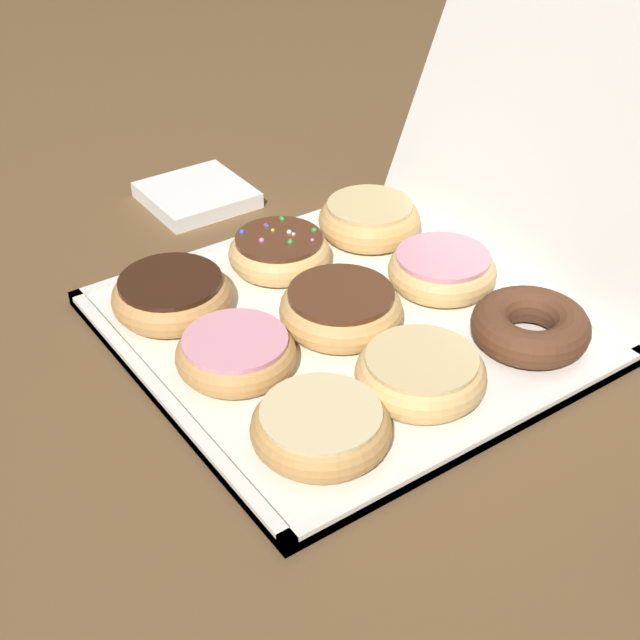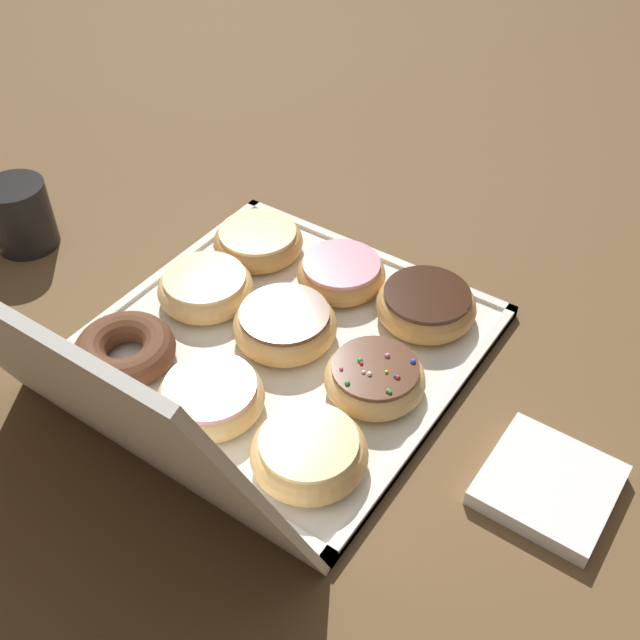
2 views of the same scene
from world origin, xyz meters
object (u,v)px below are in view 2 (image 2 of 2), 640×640
Objects in this scene: glazed_ring_donut_2 at (258,241)px; chocolate_cake_ring_donut_8 at (125,350)px; glazed_ring_donut_6 at (309,452)px; napkin_stack at (548,485)px; sprinkle_donut_3 at (375,378)px; pink_frosted_donut_7 at (207,394)px; coffee_mug at (18,213)px; chocolate_frosted_donut_4 at (282,323)px; pink_frosted_donut_1 at (342,273)px; chocolate_frosted_donut_0 at (426,305)px; glazed_ring_donut_5 at (206,287)px; donut_box at (283,343)px.

glazed_ring_donut_2 is 1.04× the size of chocolate_cake_ring_donut_8.
glazed_ring_donut_6 is 0.96× the size of napkin_stack.
pink_frosted_donut_7 is at bearing 41.91° from sprinkle_donut_3.
glazed_ring_donut_2 is at bearing -89.59° from chocolate_cake_ring_donut_8.
chocolate_cake_ring_donut_8 is 1.12× the size of coffee_mug.
glazed_ring_donut_6 is at bearing 28.89° from napkin_stack.
napkin_stack is at bearing 163.89° from glazed_ring_donut_2.
napkin_stack is (-0.33, 0.02, -0.02)m from chocolate_frosted_donut_4.
sprinkle_donut_3 is 0.97× the size of chocolate_cake_ring_donut_8.
pink_frosted_donut_1 and glazed_ring_donut_2 have the same top height.
glazed_ring_donut_6 is (-0.01, 0.25, 0.00)m from chocolate_frosted_donut_0.
glazed_ring_donut_6 is (-0.25, 0.13, 0.00)m from glazed_ring_donut_5.
coffee_mug reaches higher than glazed_ring_donut_2.
chocolate_frosted_donut_4 is (0.12, 0.12, 0.00)m from chocolate_frosted_donut_0.
sprinkle_donut_3 is (-0.13, 0.13, 0.00)m from pink_frosted_donut_1.
pink_frosted_donut_1 reaches higher than napkin_stack.
chocolate_cake_ring_donut_8 is 0.94× the size of napkin_stack.
pink_frosted_donut_1 is 0.92× the size of napkin_stack.
chocolate_frosted_donut_4 is (-0.12, 0.11, 0.00)m from glazed_ring_donut_2.
coffee_mug reaches higher than pink_frosted_donut_7.
pink_frosted_donut_7 is (0.13, 0.12, -0.00)m from sprinkle_donut_3.
pink_frosted_donut_1 is at bearing -45.69° from sprinkle_donut_3.
napkin_stack is at bearing 176.54° from chocolate_frosted_donut_4.
napkin_stack is at bearing 177.41° from glazed_ring_donut_5.
chocolate_cake_ring_donut_8 is 0.47m from napkin_stack.
napkin_stack is (-0.20, -0.11, -0.02)m from glazed_ring_donut_6.
chocolate_frosted_donut_0 is 0.17m from chocolate_frosted_donut_4.
glazed_ring_donut_2 is 0.32m from coffee_mug.
chocolate_frosted_donut_4 is at bearing 87.34° from pink_frosted_donut_1.
chocolate_frosted_donut_0 is 0.13m from sprinkle_donut_3.
pink_frosted_donut_7 is (0.12, 0.25, -0.00)m from chocolate_frosted_donut_0.
donut_box is 0.13m from pink_frosted_donut_7.
chocolate_frosted_donut_4 is 1.06× the size of pink_frosted_donut_7.
donut_box is 0.12m from glazed_ring_donut_5.
chocolate_cake_ring_donut_8 is 0.30m from coffee_mug.
chocolate_frosted_donut_0 is 0.24m from glazed_ring_donut_2.
donut_box is 0.18m from chocolate_cake_ring_donut_8.
coffee_mug is at bearing -12.60° from pink_frosted_donut_7.
chocolate_frosted_donut_4 is 0.13m from pink_frosted_donut_7.
chocolate_frosted_donut_0 is 1.09× the size of sprinkle_donut_3.
donut_box is at bearing 127.42° from chocolate_frosted_donut_4.
glazed_ring_donut_6 is 0.13m from pink_frosted_donut_7.
chocolate_cake_ring_donut_8 is (0.12, 0.25, 0.00)m from pink_frosted_donut_1.
pink_frosted_donut_1 is 0.95× the size of glazed_ring_donut_2.
napkin_stack is at bearing -166.20° from chocolate_cake_ring_donut_8.
napkin_stack is at bearing 177.45° from donut_box.
glazed_ring_donut_5 is at bearing 27.39° from chocolate_frosted_donut_0.
sprinkle_donut_3 is 0.91× the size of chocolate_frosted_donut_4.
sprinkle_donut_3 is 1.08× the size of coffee_mug.
glazed_ring_donut_5 and pink_frosted_donut_7 have the same top height.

